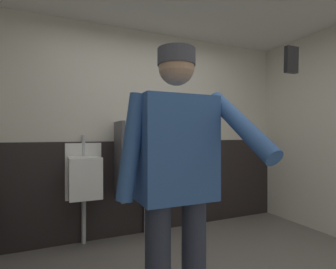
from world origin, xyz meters
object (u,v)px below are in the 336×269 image
Objects in this scene: person at (177,179)px; cell_phone at (291,60)px; urinal_middle at (148,173)px; soap_dispenser at (141,127)px; urinal_left at (85,177)px.

person reaches higher than cell_phone.
urinal_middle is 0.58m from soap_dispenser.
urinal_left is 11.27× the size of cell_phone.
urinal_left is 0.72× the size of person.
cell_phone is at bearing -92.53° from soap_dispenser.
person is 9.57× the size of soap_dispenser.
urinal_middle is at bearing 0.00° from urinal_left.
cell_phone is 2.37m from soap_dispenser.
person is (-0.45, -1.74, 0.23)m from urinal_middle.
soap_dispenser is (0.39, 1.86, 0.34)m from person.
person is 1.93m from soap_dispenser.
person is 15.66× the size of cell_phone.
urinal_left is at bearing 180.00° from urinal_middle.
soap_dispenser is (0.70, 0.12, 0.57)m from urinal_left.
person is at bearing -80.04° from urinal_left.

